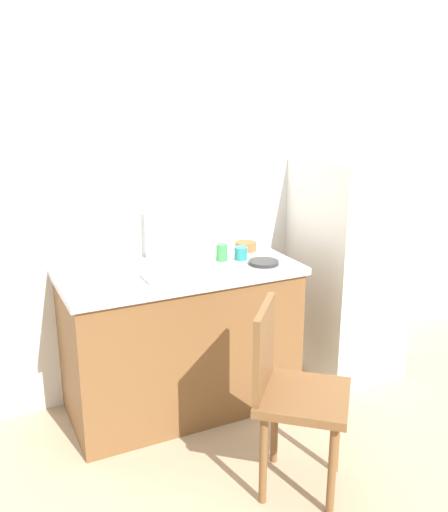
{
  "coord_description": "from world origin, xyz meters",
  "views": [
    {
      "loc": [
        -1.32,
        -2.09,
        1.8
      ],
      "look_at": [
        -0.02,
        0.6,
        0.9
      ],
      "focal_mm": 39.36,
      "sensor_mm": 36.0,
      "label": 1
    }
  ],
  "objects_px": {
    "dish_tray": "(170,272)",
    "hotplate": "(264,262)",
    "cup_teal": "(241,253)",
    "cup_white": "(94,274)",
    "terracotta_bowl": "(246,246)",
    "chair": "(290,390)",
    "cup_green": "(222,252)",
    "refrigerator": "(347,267)"
  },
  "relations": [
    {
      "from": "dish_tray",
      "to": "hotplate",
      "type": "distance_m",
      "value": 0.55
    },
    {
      "from": "hotplate",
      "to": "cup_green",
      "type": "relative_size",
      "value": 1.76
    },
    {
      "from": "refrigerator",
      "to": "cup_teal",
      "type": "relative_size",
      "value": 18.76
    },
    {
      "from": "chair",
      "to": "cup_white",
      "type": "bearing_deg",
      "value": 80.44
    },
    {
      "from": "chair",
      "to": "hotplate",
      "type": "height_order",
      "value": "chair"
    },
    {
      "from": "refrigerator",
      "to": "cup_white",
      "type": "height_order",
      "value": "refrigerator"
    },
    {
      "from": "refrigerator",
      "to": "chair",
      "type": "xyz_separation_m",
      "value": [
        -0.95,
        -0.84,
        -0.2
      ]
    },
    {
      "from": "dish_tray",
      "to": "cup_teal",
      "type": "bearing_deg",
      "value": 13.26
    },
    {
      "from": "cup_white",
      "to": "cup_teal",
      "type": "height_order",
      "value": "cup_white"
    },
    {
      "from": "cup_teal",
      "to": "dish_tray",
      "type": "bearing_deg",
      "value": -166.74
    },
    {
      "from": "dish_tray",
      "to": "chair",
      "type": "bearing_deg",
      "value": -68.97
    },
    {
      "from": "dish_tray",
      "to": "cup_teal",
      "type": "relative_size",
      "value": 3.75
    },
    {
      "from": "cup_teal",
      "to": "chair",
      "type": "bearing_deg",
      "value": -102.67
    },
    {
      "from": "chair",
      "to": "cup_white",
      "type": "height_order",
      "value": "cup_white"
    },
    {
      "from": "cup_green",
      "to": "dish_tray",
      "type": "bearing_deg",
      "value": -158.91
    },
    {
      "from": "hotplate",
      "to": "cup_white",
      "type": "height_order",
      "value": "cup_white"
    },
    {
      "from": "cup_green",
      "to": "cup_teal",
      "type": "xyz_separation_m",
      "value": [
        0.11,
        -0.03,
        -0.01
      ]
    },
    {
      "from": "chair",
      "to": "dish_tray",
      "type": "height_order",
      "value": "dish_tray"
    },
    {
      "from": "dish_tray",
      "to": "cup_green",
      "type": "bearing_deg",
      "value": 21.09
    },
    {
      "from": "refrigerator",
      "to": "dish_tray",
      "type": "relative_size",
      "value": 5.0
    },
    {
      "from": "terracotta_bowl",
      "to": "cup_green",
      "type": "relative_size",
      "value": 1.34
    },
    {
      "from": "dish_tray",
      "to": "terracotta_bowl",
      "type": "distance_m",
      "value": 0.65
    },
    {
      "from": "dish_tray",
      "to": "terracotta_bowl",
      "type": "bearing_deg",
      "value": 24.21
    },
    {
      "from": "dish_tray",
      "to": "cup_white",
      "type": "height_order",
      "value": "cup_white"
    },
    {
      "from": "hotplate",
      "to": "cup_green",
      "type": "bearing_deg",
      "value": 137.01
    },
    {
      "from": "dish_tray",
      "to": "cup_white",
      "type": "bearing_deg",
      "value": 171.64
    },
    {
      "from": "refrigerator",
      "to": "cup_white",
      "type": "xyz_separation_m",
      "value": [
        -1.62,
        -0.05,
        0.2
      ]
    },
    {
      "from": "refrigerator",
      "to": "cup_white",
      "type": "bearing_deg",
      "value": -178.4
    },
    {
      "from": "cup_white",
      "to": "terracotta_bowl",
      "type": "bearing_deg",
      "value": 12.11
    },
    {
      "from": "dish_tray",
      "to": "cup_green",
      "type": "height_order",
      "value": "cup_green"
    },
    {
      "from": "hotplate",
      "to": "cup_green",
      "type": "xyz_separation_m",
      "value": [
        -0.18,
        0.17,
        0.04
      ]
    },
    {
      "from": "refrigerator",
      "to": "cup_teal",
      "type": "bearing_deg",
      "value": 179.18
    },
    {
      "from": "cup_teal",
      "to": "hotplate",
      "type": "bearing_deg",
      "value": -62.23
    },
    {
      "from": "chair",
      "to": "terracotta_bowl",
      "type": "distance_m",
      "value": 1.12
    },
    {
      "from": "terracotta_bowl",
      "to": "cup_teal",
      "type": "distance_m",
      "value": 0.19
    },
    {
      "from": "refrigerator",
      "to": "cup_teal",
      "type": "distance_m",
      "value": 0.78
    },
    {
      "from": "terracotta_bowl",
      "to": "hotplate",
      "type": "relative_size",
      "value": 0.76
    },
    {
      "from": "terracotta_bowl",
      "to": "hotplate",
      "type": "distance_m",
      "value": 0.29
    },
    {
      "from": "refrigerator",
      "to": "terracotta_bowl",
      "type": "relative_size",
      "value": 10.82
    },
    {
      "from": "cup_white",
      "to": "cup_teal",
      "type": "distance_m",
      "value": 0.86
    },
    {
      "from": "terracotta_bowl",
      "to": "hotplate",
      "type": "bearing_deg",
      "value": -97.74
    },
    {
      "from": "chair",
      "to": "dish_tray",
      "type": "distance_m",
      "value": 0.88
    }
  ]
}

